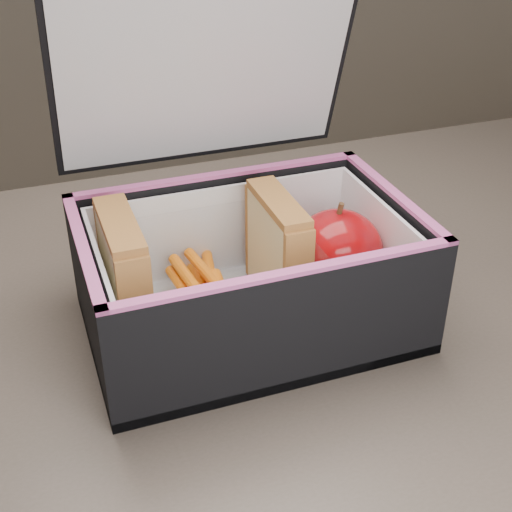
# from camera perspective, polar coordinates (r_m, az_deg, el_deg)

# --- Properties ---
(kitchen_table) EXTENTS (1.20, 0.80, 0.75)m
(kitchen_table) POSITION_cam_1_polar(r_m,az_deg,el_deg) (0.69, 3.48, -12.75)
(kitchen_table) COLOR brown
(kitchen_table) RESTS_ON ground
(lunch_bag) EXTENTS (0.28, 0.24, 0.28)m
(lunch_bag) POSITION_cam_1_polar(r_m,az_deg,el_deg) (0.62, -0.69, -0.70)
(lunch_bag) COLOR black
(lunch_bag) RESTS_ON kitchen_table
(plastic_tub) EXTENTS (0.18, 0.13, 0.07)m
(plastic_tub) POSITION_cam_1_polar(r_m,az_deg,el_deg) (0.62, -4.14, -1.99)
(plastic_tub) COLOR white
(plastic_tub) RESTS_ON lunch_bag
(sandwich_left) EXTENTS (0.03, 0.10, 0.11)m
(sandwich_left) POSITION_cam_1_polar(r_m,az_deg,el_deg) (0.60, -10.44, -1.67)
(sandwich_left) COLOR #D7BF82
(sandwich_left) RESTS_ON plastic_tub
(sandwich_right) EXTENTS (0.03, 0.09, 0.10)m
(sandwich_right) POSITION_cam_1_polar(r_m,az_deg,el_deg) (0.63, 1.73, 0.44)
(sandwich_right) COLOR #D7BF82
(sandwich_right) RESTS_ON plastic_tub
(carrot_sticks) EXTENTS (0.05, 0.14, 0.03)m
(carrot_sticks) POSITION_cam_1_polar(r_m,az_deg,el_deg) (0.63, -3.92, -2.99)
(carrot_sticks) COLOR orange
(carrot_sticks) RESTS_ON plastic_tub
(paper_napkin) EXTENTS (0.10, 0.10, 0.01)m
(paper_napkin) POSITION_cam_1_polar(r_m,az_deg,el_deg) (0.67, 6.40, -2.50)
(paper_napkin) COLOR white
(paper_napkin) RESTS_ON lunch_bag
(red_apple) EXTENTS (0.10, 0.10, 0.09)m
(red_apple) POSITION_cam_1_polar(r_m,az_deg,el_deg) (0.64, 6.52, 0.42)
(red_apple) COLOR maroon
(red_apple) RESTS_ON paper_napkin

